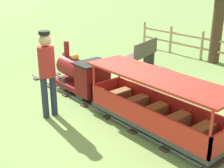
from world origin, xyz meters
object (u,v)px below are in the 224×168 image
at_px(conductor_person, 47,68).
at_px(locomotive, 82,75).
at_px(passenger_car, 154,109).
at_px(park_bench, 142,55).

bearing_deg(conductor_person, locomotive, 23.35).
height_order(locomotive, conductor_person, conductor_person).
bearing_deg(conductor_person, passenger_car, -57.17).
height_order(locomotive, park_bench, locomotive).
distance_m(passenger_car, park_bench, 3.54).
distance_m(passenger_car, conductor_person, 2.03).
distance_m(locomotive, park_bench, 2.42).
xyz_separation_m(conductor_person, park_bench, (3.43, 0.99, -0.54)).
distance_m(locomotive, passenger_car, 2.11).
height_order(passenger_car, park_bench, passenger_car).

